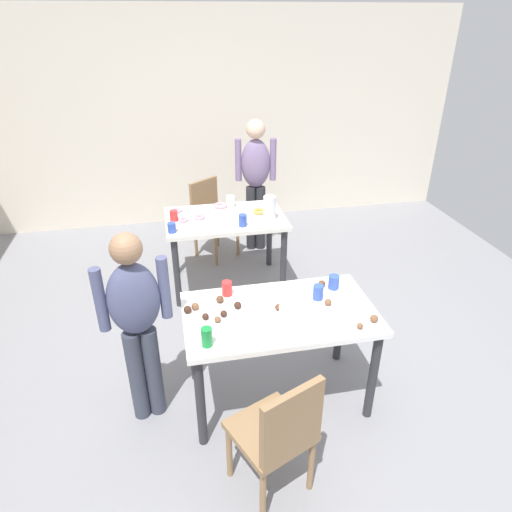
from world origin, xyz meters
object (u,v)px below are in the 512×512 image
dining_table_near (279,324)px  mixing_bowl (293,314)px  chair_far_table (211,214)px  dining_table_far (226,227)px  person_adult_far (256,175)px  soda_can (207,337)px  person_girl_near (136,316)px  chair_near_table (279,432)px  pitcher_far (270,208)px

dining_table_near → mixing_bowl: bearing=-57.8°
dining_table_near → chair_far_table: chair_far_table is taller
dining_table_far → person_adult_far: (0.45, 0.75, 0.26)m
mixing_bowl → soda_can: soda_can is taller
person_adult_far → soda_can: size_ratio=12.37×
person_girl_near → person_adult_far: bearing=62.3°
chair_near_table → pitcher_far: 2.29m
soda_can → pitcher_far: (0.77, 1.73, 0.06)m
dining_table_far → mixing_bowl: bearing=-83.6°
mixing_bowl → chair_near_table: bearing=-111.1°
dining_table_near → chair_near_table: size_ratio=1.45×
soda_can → dining_table_far: bearing=78.7°
dining_table_near → person_adult_far: bearing=82.3°
person_adult_far → mixing_bowl: (-0.26, -2.47, -0.11)m
chair_far_table → dining_table_far: bearing=-84.1°
dining_table_near → soda_can: 0.58m
dining_table_far → chair_near_table: (-0.05, -2.36, -0.15)m
dining_table_far → chair_far_table: size_ratio=1.31×
dining_table_near → person_girl_near: person_girl_near is taller
dining_table_near → person_girl_near: size_ratio=0.91×
chair_far_table → pitcher_far: pitcher_far is taller
person_girl_near → chair_far_table: bearing=72.9°
chair_near_table → person_adult_far: (0.50, 3.10, 0.41)m
mixing_bowl → soda_can: (-0.57, -0.15, 0.02)m
chair_far_table → soda_can: 2.62m
dining_table_far → dining_table_near: bearing=-85.4°
chair_near_table → person_girl_near: person_girl_near is taller
dining_table_near → person_girl_near: 0.93m
dining_table_near → pitcher_far: 1.52m
chair_near_table → soda_can: soda_can is taller
chair_near_table → person_girl_near: (-0.73, 0.76, 0.33)m
dining_table_far → soda_can: soda_can is taller
dining_table_far → person_girl_near: bearing=-116.0°
chair_near_table → mixing_bowl: bearing=68.9°
chair_near_table → soda_can: (-0.32, 0.48, 0.31)m
chair_near_table → dining_table_near: bearing=76.0°
chair_near_table → pitcher_far: size_ratio=3.74×
dining_table_far → person_adult_far: 0.91m
mixing_bowl → chair_far_table: bearing=96.2°
person_adult_far → pitcher_far: size_ratio=6.48×
dining_table_far → soda_can: size_ratio=9.36×
person_girl_near → mixing_bowl: bearing=-7.2°
mixing_bowl → pitcher_far: size_ratio=0.79×
person_girl_near → mixing_bowl: 0.98m
mixing_bowl → person_adult_far: bearing=84.1°
dining_table_near → dining_table_far: bearing=94.6°
person_adult_far → mixing_bowl: 2.48m
chair_near_table → pitcher_far: bearing=78.4°
dining_table_near → soda_can: size_ratio=10.36×
person_girl_near → dining_table_near: bearing=-1.6°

